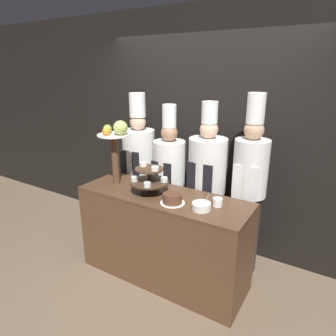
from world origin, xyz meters
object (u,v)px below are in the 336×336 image
object	(u,v)px
cake_round	(172,199)
chef_center_left	(169,175)
tiered_stand	(149,179)
serving_bowl_near	(201,206)
chef_left	(139,164)
cup_white	(218,202)
chef_right	(249,182)
chef_center_right	(207,180)
fruit_pedestal	(116,140)

from	to	relation	value
cake_round	chef_center_left	bearing A→B (deg)	123.55
tiered_stand	cake_round	distance (m)	0.35
serving_bowl_near	chef_left	distance (m)	1.32
cup_white	serving_bowl_near	bearing A→B (deg)	-122.41
serving_bowl_near	chef_center_left	world-z (taller)	chef_center_left
tiered_stand	chef_left	bearing A→B (deg)	134.29
chef_right	tiered_stand	bearing A→B (deg)	-146.08
chef_center_right	chef_center_left	bearing A→B (deg)	179.99
chef_left	fruit_pedestal	bearing A→B (deg)	-78.22
chef_center_left	cup_white	bearing A→B (deg)	-31.18
fruit_pedestal	cup_white	xyz separation A→B (m)	(1.14, 0.04, -0.45)
serving_bowl_near	chef_right	world-z (taller)	chef_right
serving_bowl_near	chef_center_left	xyz separation A→B (m)	(-0.72, 0.63, -0.04)
serving_bowl_near	chef_center_left	distance (m)	0.96
cake_round	cup_white	distance (m)	0.41
fruit_pedestal	chef_left	xyz separation A→B (m)	(-0.11, 0.53, -0.43)
tiered_stand	cup_white	bearing A→B (deg)	5.69
cake_round	chef_right	distance (m)	0.83
cup_white	serving_bowl_near	distance (m)	0.17
chef_left	serving_bowl_near	bearing A→B (deg)	-28.83
fruit_pedestal	cup_white	bearing A→B (deg)	1.81
cup_white	chef_center_right	xyz separation A→B (m)	(-0.33, 0.49, -0.00)
cup_white	chef_center_left	world-z (taller)	chef_center_left
chef_left	tiered_stand	bearing A→B (deg)	-45.71
cake_round	chef_center_right	bearing A→B (deg)	86.09
chef_center_left	chef_center_right	distance (m)	0.48
fruit_pedestal	cake_round	xyz separation A→B (m)	(0.76, -0.13, -0.44)
tiered_stand	fruit_pedestal	xyz separation A→B (m)	(-0.44, 0.03, 0.33)
fruit_pedestal	cake_round	distance (m)	0.89
chef_left	chef_center_right	world-z (taller)	chef_left
cake_round	chef_center_left	size ratio (longest dim) A/B	0.13
cup_white	chef_left	bearing A→B (deg)	158.52
cup_white	chef_right	bearing A→B (deg)	74.81
tiered_stand	fruit_pedestal	size ratio (longest dim) A/B	0.56
cake_round	tiered_stand	bearing A→B (deg)	163.61
cake_round	serving_bowl_near	world-z (taller)	serving_bowl_near
cake_round	chef_center_right	distance (m)	0.66
cake_round	serving_bowl_near	size ratio (longest dim) A/B	1.36
chef_center_left	cake_round	bearing A→B (deg)	-56.45
fruit_pedestal	cake_round	size ratio (longest dim) A/B	3.01
cup_white	chef_center_left	distance (m)	0.95
tiered_stand	chef_center_left	distance (m)	0.59
chef_center_left	chef_right	xyz separation A→B (m)	(0.94, 0.00, 0.11)
chef_left	chef_center_right	size ratio (longest dim) A/B	1.03
tiered_stand	chef_center_right	xyz separation A→B (m)	(0.37, 0.56, -0.12)
chef_center_right	cake_round	bearing A→B (deg)	-93.91
fruit_pedestal	cup_white	world-z (taller)	fruit_pedestal
serving_bowl_near	chef_right	bearing A→B (deg)	70.48
tiered_stand	cake_round	world-z (taller)	tiered_stand
serving_bowl_near	chef_center_left	size ratio (longest dim) A/B	0.10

